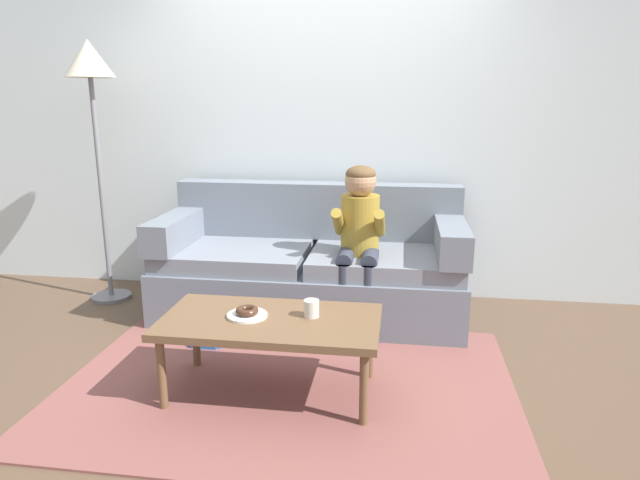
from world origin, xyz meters
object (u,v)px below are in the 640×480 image
(coffee_table, at_px, (271,326))
(donut, at_px, (247,311))
(person_child, at_px, (359,231))
(floor_lamp, at_px, (91,86))
(toy_controller, at_px, (206,344))
(mug, at_px, (311,308))
(couch, at_px, (311,268))

(coffee_table, xyz_separation_m, donut, (-0.12, 0.00, 0.07))
(person_child, distance_m, floor_lamp, 2.19)
(person_child, bearing_deg, coffee_table, -110.91)
(floor_lamp, bearing_deg, coffee_table, -38.14)
(person_child, relative_size, toy_controller, 4.87)
(coffee_table, bearing_deg, donut, 177.83)
(coffee_table, bearing_deg, person_child, 69.09)
(mug, xyz_separation_m, floor_lamp, (-1.79, 1.19, 1.15))
(coffee_table, xyz_separation_m, floor_lamp, (-1.58, 1.24, 1.23))
(person_child, height_order, toy_controller, person_child)
(coffee_table, distance_m, donut, 0.14)
(couch, bearing_deg, person_child, -29.84)
(coffee_table, bearing_deg, mug, 14.57)
(coffee_table, distance_m, floor_lamp, 2.36)
(mug, bearing_deg, donut, -171.60)
(coffee_table, bearing_deg, couch, 89.01)
(person_child, bearing_deg, toy_controller, -151.34)
(donut, bearing_deg, toy_controller, 131.05)
(coffee_table, distance_m, mug, 0.23)
(coffee_table, xyz_separation_m, toy_controller, (-0.54, 0.48, -0.36))
(donut, relative_size, mug, 1.33)
(person_child, xyz_separation_m, donut, (-0.50, -0.98, -0.21))
(mug, height_order, toy_controller, mug)
(couch, height_order, floor_lamp, floor_lamp)
(donut, xyz_separation_m, toy_controller, (-0.42, 0.48, -0.43))
(person_child, relative_size, mug, 12.24)
(coffee_table, relative_size, donut, 9.38)
(coffee_table, relative_size, person_child, 1.02)
(person_child, xyz_separation_m, mug, (-0.17, -0.93, -0.20))
(donut, bearing_deg, floor_lamp, 139.67)
(couch, height_order, toy_controller, couch)
(person_child, height_order, donut, person_child)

